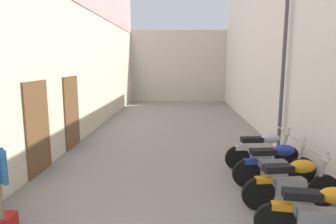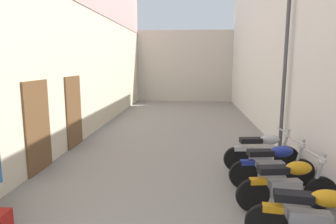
{
  "view_description": "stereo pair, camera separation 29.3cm",
  "coord_description": "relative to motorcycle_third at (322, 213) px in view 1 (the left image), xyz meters",
  "views": [
    {
      "loc": [
        0.22,
        -1.09,
        2.62
      ],
      "look_at": [
        -0.14,
        7.07,
        1.25
      ],
      "focal_mm": 31.78,
      "sensor_mm": 36.0,
      "label": 1
    },
    {
      "loc": [
        0.51,
        -1.07,
        2.62
      ],
      "look_at": [
        -0.14,
        7.07,
        1.25
      ],
      "focal_mm": 31.78,
      "sensor_mm": 36.0,
      "label": 2
    }
  ],
  "objects": [
    {
      "name": "motorcycle_sixth",
      "position": [
        0.0,
        3.12,
        0.0
      ],
      "size": [
        1.85,
        0.58,
        1.04
      ],
      "color": "black",
      "rests_on": "ground"
    },
    {
      "name": "building_far_end",
      "position": [
        -2.23,
        17.12,
        1.86
      ],
      "size": [
        9.35,
        2.0,
        4.72
      ],
      "primitive_type": "cube",
      "color": "beige",
      "rests_on": "ground"
    },
    {
      "name": "motorcycle_fourth",
      "position": [
        -0.0,
        1.14,
        0.0
      ],
      "size": [
        1.84,
        0.58,
        1.04
      ],
      "color": "black",
      "rests_on": "ground"
    },
    {
      "name": "street_lamp",
      "position": [
        0.7,
        4.38,
        2.26
      ],
      "size": [
        0.79,
        0.18,
        4.72
      ],
      "color": "#47474C",
      "rests_on": "ground"
    },
    {
      "name": "building_left",
      "position": [
        -5.6,
        6.55,
        3.55
      ],
      "size": [
        0.45,
        19.05,
        8.06
      ],
      "color": "beige",
      "rests_on": "ground"
    },
    {
      "name": "building_right",
      "position": [
        1.14,
        6.59,
        2.79
      ],
      "size": [
        0.45,
        19.05,
        6.59
      ],
      "color": "silver",
      "rests_on": "ground"
    },
    {
      "name": "motorcycle_fifth",
      "position": [
        -0.0,
        2.13,
        0.0
      ],
      "size": [
        1.84,
        0.58,
        1.04
      ],
      "color": "black",
      "rests_on": "ground"
    },
    {
      "name": "motorcycle_third",
      "position": [
        0.0,
        0.0,
        0.0
      ],
      "size": [
        1.84,
        0.58,
        1.04
      ],
      "color": "black",
      "rests_on": "ground"
    },
    {
      "name": "plastic_crate",
      "position": [
        -4.84,
        0.15,
        -0.36
      ],
      "size": [
        0.44,
        0.32,
        0.28
      ],
      "primitive_type": "cube",
      "color": "red",
      "rests_on": "ground"
    },
    {
      "name": "ground_plane",
      "position": [
        -2.23,
        4.6,
        -0.5
      ],
      "size": [
        35.05,
        35.05,
        0.0
      ],
      "primitive_type": "plane",
      "color": "gray"
    }
  ]
}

